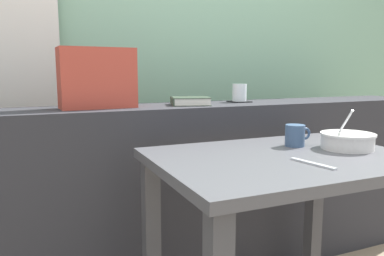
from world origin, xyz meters
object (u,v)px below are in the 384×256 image
(breakfast_table, at_px, (282,192))
(closed_book, at_px, (190,101))
(throw_pillow, at_px, (97,78))
(ceramic_mug, at_px, (295,135))
(soup_bowl, at_px, (347,141))
(coaster_square, at_px, (239,102))
(fork_utensil, at_px, (313,164))
(juice_glass, at_px, (239,93))

(breakfast_table, distance_m, closed_book, 0.67)
(throw_pillow, distance_m, ceramic_mug, 0.87)
(closed_book, xyz_separation_m, soup_bowl, (0.39, -0.61, -0.12))
(coaster_square, xyz_separation_m, fork_utensil, (-0.20, -0.80, -0.13))
(breakfast_table, height_order, fork_utensil, fork_utensil)
(throw_pillow, distance_m, soup_bowl, 1.06)
(breakfast_table, relative_size, fork_utensil, 5.32)
(soup_bowl, relative_size, fork_utensil, 1.18)
(breakfast_table, xyz_separation_m, ceramic_mug, (0.14, 0.12, 0.18))
(ceramic_mug, bearing_deg, closed_book, 116.83)
(juice_glass, bearing_deg, soup_bowl, -82.81)
(fork_utensil, bearing_deg, closed_book, 88.33)
(fork_utensil, bearing_deg, coaster_square, 66.29)
(breakfast_table, relative_size, throw_pillow, 2.83)
(ceramic_mug, bearing_deg, soup_bowl, -40.52)
(breakfast_table, relative_size, closed_book, 4.25)
(throw_pillow, distance_m, fork_utensil, 0.97)
(throw_pillow, height_order, ceramic_mug, throw_pillow)
(breakfast_table, distance_m, soup_bowl, 0.33)
(fork_utensil, xyz_separation_m, ceramic_mug, (0.14, 0.26, 0.04))
(juice_glass, distance_m, fork_utensil, 0.85)
(throw_pillow, bearing_deg, ceramic_mug, -36.42)
(coaster_square, xyz_separation_m, throw_pillow, (-0.74, -0.04, 0.13))
(breakfast_table, distance_m, fork_utensil, 0.20)
(coaster_square, relative_size, fork_utensil, 0.59)
(soup_bowl, bearing_deg, juice_glass, 97.19)
(coaster_square, bearing_deg, ceramic_mug, -96.50)
(juice_glass, bearing_deg, ceramic_mug, -96.50)
(fork_utensil, bearing_deg, juice_glass, 66.29)
(juice_glass, xyz_separation_m, closed_book, (-0.31, -0.06, -0.03))
(coaster_square, height_order, closed_book, closed_book)
(coaster_square, relative_size, soup_bowl, 0.50)
(breakfast_table, distance_m, coaster_square, 0.74)
(closed_book, relative_size, ceramic_mug, 1.88)
(closed_book, xyz_separation_m, fork_utensil, (0.10, -0.75, -0.15))
(breakfast_table, height_order, ceramic_mug, ceramic_mug)
(throw_pillow, relative_size, ceramic_mug, 2.83)
(closed_book, height_order, fork_utensil, closed_book)
(juice_glass, distance_m, soup_bowl, 0.68)
(coaster_square, relative_size, ceramic_mug, 0.88)
(breakfast_table, xyz_separation_m, fork_utensil, (0.00, -0.15, 0.14))
(coaster_square, relative_size, closed_book, 0.47)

